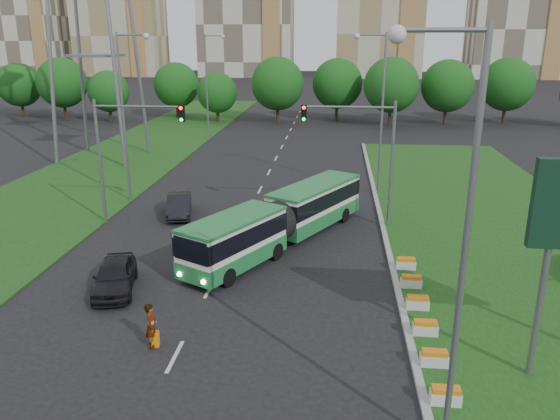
# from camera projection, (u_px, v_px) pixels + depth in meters

# --- Properties ---
(ground) EXTENTS (360.00, 360.00, 0.00)m
(ground) POSITION_uv_depth(u_px,v_px,m) (271.00, 291.00, 26.22)
(ground) COLOR black
(ground) RESTS_ON ground
(grass_median) EXTENTS (14.00, 60.00, 0.15)m
(grass_median) POSITION_uv_depth(u_px,v_px,m) (503.00, 240.00, 32.53)
(grass_median) COLOR #194012
(grass_median) RESTS_ON ground
(median_kerb) EXTENTS (0.30, 60.00, 0.18)m
(median_kerb) POSITION_uv_depth(u_px,v_px,m) (385.00, 236.00, 33.20)
(median_kerb) COLOR #959595
(median_kerb) RESTS_ON ground
(left_verge) EXTENTS (12.00, 110.00, 0.10)m
(left_verge) POSITION_uv_depth(u_px,v_px,m) (113.00, 165.00, 51.64)
(left_verge) COLOR #194012
(left_verge) RESTS_ON ground
(lane_markings) EXTENTS (0.20, 100.00, 0.01)m
(lane_markings) POSITION_uv_depth(u_px,v_px,m) (263.00, 183.00, 45.47)
(lane_markings) COLOR beige
(lane_markings) RESTS_ON ground
(flower_planters) EXTENTS (1.10, 11.50, 0.60)m
(flower_planters) POSITION_uv_depth(u_px,v_px,m) (421.00, 314.00, 23.07)
(flower_planters) COLOR silver
(flower_planters) RESTS_ON grass_median
(traffic_mast_median) EXTENTS (5.76, 0.32, 8.00)m
(traffic_mast_median) POSITION_uv_depth(u_px,v_px,m) (366.00, 144.00, 33.62)
(traffic_mast_median) COLOR slate
(traffic_mast_median) RESTS_ON ground
(traffic_mast_left) EXTENTS (5.76, 0.32, 8.00)m
(traffic_mast_left) POSITION_uv_depth(u_px,v_px,m) (123.00, 142.00, 34.13)
(traffic_mast_left) COLOR slate
(traffic_mast_left) RESTS_ON ground
(street_lamps) EXTENTS (36.00, 60.00, 12.00)m
(street_lamps) POSITION_uv_depth(u_px,v_px,m) (242.00, 131.00, 34.17)
(street_lamps) COLOR slate
(street_lamps) RESTS_ON ground
(tree_line) EXTENTS (120.00, 8.00, 9.00)m
(tree_line) POSITION_uv_depth(u_px,v_px,m) (388.00, 91.00, 76.05)
(tree_line) COLOR #185516
(tree_line) RESTS_ON ground
(midrise_west) EXTENTS (22.00, 14.00, 36.00)m
(midrise_west) POSITION_uv_depth(u_px,v_px,m) (27.00, 16.00, 172.14)
(midrise_west) COLOR beige
(midrise_west) RESTS_ON ground
(articulated_bus) EXTENTS (2.36, 15.14, 2.49)m
(articulated_bus) POSITION_uv_depth(u_px,v_px,m) (276.00, 219.00, 31.79)
(articulated_bus) COLOR silver
(articulated_bus) RESTS_ON ground
(car_left_near) EXTENTS (2.87, 4.81, 1.53)m
(car_left_near) POSITION_uv_depth(u_px,v_px,m) (115.00, 276.00, 26.05)
(car_left_near) COLOR black
(car_left_near) RESTS_ON ground
(car_left_far) EXTENTS (2.53, 4.68, 1.46)m
(car_left_far) POSITION_uv_depth(u_px,v_px,m) (179.00, 205.00, 37.10)
(car_left_far) COLOR black
(car_left_far) RESTS_ON ground
(pedestrian) EXTENTS (0.56, 0.75, 1.86)m
(pedestrian) POSITION_uv_depth(u_px,v_px,m) (151.00, 326.00, 21.22)
(pedestrian) COLOR gray
(pedestrian) RESTS_ON ground
(shopping_trolley) EXTENTS (0.36, 0.38, 0.62)m
(shopping_trolley) POSITION_uv_depth(u_px,v_px,m) (154.00, 339.00, 21.44)
(shopping_trolley) COLOR orange
(shopping_trolley) RESTS_ON ground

